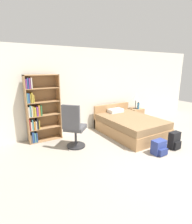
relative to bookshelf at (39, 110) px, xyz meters
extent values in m
plane|color=#A39989|center=(2.01, -2.97, -0.89)|extent=(14.00, 14.00, 0.00)
cube|color=silver|center=(2.01, 0.26, 0.41)|extent=(9.00, 0.06, 2.60)
cube|color=#AD7F51|center=(-0.32, -0.01, 0.02)|extent=(0.02, 0.30, 1.83)
cube|color=#AD7F51|center=(0.55, -0.01, 0.02)|extent=(0.02, 0.30, 1.83)
cube|color=#936C45|center=(0.11, 0.13, 0.02)|extent=(0.90, 0.01, 1.83)
cube|color=#AD7F51|center=(0.11, -0.01, -0.88)|extent=(0.86, 0.28, 0.02)
cube|color=#665B51|center=(-0.29, -0.04, -0.76)|extent=(0.03, 0.21, 0.22)
cube|color=navy|center=(-0.24, -0.06, -0.72)|extent=(0.04, 0.17, 0.30)
cube|color=teal|center=(-0.19, -0.05, -0.74)|extent=(0.04, 0.20, 0.27)
cube|color=navy|center=(-0.14, -0.04, -0.74)|extent=(0.03, 0.23, 0.26)
cube|color=#AD7F51|center=(0.11, -0.01, -0.51)|extent=(0.86, 0.28, 0.02)
cube|color=maroon|center=(-0.29, -0.06, -0.35)|extent=(0.02, 0.17, 0.30)
cube|color=beige|center=(-0.26, -0.06, -0.39)|extent=(0.03, 0.18, 0.22)
cube|color=teal|center=(-0.22, -0.05, -0.36)|extent=(0.03, 0.19, 0.28)
cube|color=orange|center=(-0.18, -0.05, -0.39)|extent=(0.03, 0.19, 0.22)
cube|color=beige|center=(-0.13, -0.04, -0.39)|extent=(0.03, 0.21, 0.23)
cube|color=black|center=(-0.10, -0.05, -0.36)|extent=(0.03, 0.19, 0.28)
cube|color=gold|center=(-0.06, -0.05, -0.39)|extent=(0.02, 0.20, 0.23)
cube|color=#AD7F51|center=(0.11, -0.01, -0.15)|extent=(0.86, 0.28, 0.02)
cube|color=beige|center=(-0.29, -0.03, -0.01)|extent=(0.04, 0.23, 0.27)
cube|color=teal|center=(-0.25, -0.06, 0.01)|extent=(0.03, 0.18, 0.30)
cube|color=beige|center=(-0.21, -0.05, 0.00)|extent=(0.03, 0.19, 0.28)
cube|color=gold|center=(-0.17, -0.03, -0.01)|extent=(0.03, 0.23, 0.27)
cube|color=gold|center=(-0.13, -0.04, -0.02)|extent=(0.04, 0.23, 0.24)
cube|color=#7A387F|center=(-0.08, -0.04, -0.01)|extent=(0.04, 0.22, 0.25)
cube|color=orange|center=(-0.03, -0.06, 0.00)|extent=(0.04, 0.18, 0.29)
cube|color=#2D6638|center=(0.03, -0.05, 0.00)|extent=(0.03, 0.20, 0.28)
cube|color=#AD7F51|center=(0.11, -0.01, 0.22)|extent=(0.86, 0.28, 0.02)
cube|color=teal|center=(-0.29, -0.03, 0.35)|extent=(0.03, 0.23, 0.25)
cube|color=navy|center=(-0.26, -0.03, 0.35)|extent=(0.04, 0.23, 0.25)
cube|color=gold|center=(-0.22, -0.06, 0.34)|extent=(0.02, 0.18, 0.23)
cube|color=gold|center=(-0.18, -0.06, 0.36)|extent=(0.03, 0.17, 0.27)
cube|color=gold|center=(-0.14, -0.06, 0.33)|extent=(0.03, 0.19, 0.20)
cube|color=#AD7F51|center=(0.11, -0.01, 0.58)|extent=(0.86, 0.28, 0.02)
cube|color=#7A387F|center=(-0.29, -0.05, 0.72)|extent=(0.03, 0.20, 0.25)
cube|color=navy|center=(-0.25, -0.06, 0.73)|extent=(0.03, 0.17, 0.27)
cube|color=#7A387F|center=(-0.21, -0.06, 0.73)|extent=(0.03, 0.17, 0.27)
cube|color=beige|center=(-0.16, -0.04, 0.73)|extent=(0.03, 0.21, 0.28)
cube|color=#AD7F51|center=(0.11, -0.01, 0.93)|extent=(0.90, 0.30, 0.02)
cube|color=#AD7F51|center=(2.48, -0.92, -0.73)|extent=(1.42, 2.02, 0.33)
cube|color=olive|center=(2.48, -0.92, -0.46)|extent=(1.39, 1.98, 0.20)
cube|color=#AD7F51|center=(2.48, 0.05, -0.50)|extent=(1.42, 0.08, 0.78)
cube|color=white|center=(2.48, -0.16, -0.30)|extent=(0.50, 0.30, 0.12)
cylinder|color=#232326|center=(0.67, -0.86, -0.87)|extent=(0.48, 0.48, 0.04)
cylinder|color=#333338|center=(0.67, -0.86, -0.64)|extent=(0.06, 0.06, 0.43)
cube|color=#4C4C51|center=(0.67, -0.86, -0.37)|extent=(0.68, 0.68, 0.10)
cube|color=#4C4C51|center=(0.47, -1.06, -0.03)|extent=(0.37, 0.37, 0.59)
cube|color=#AD7F51|center=(3.51, -0.05, -0.63)|extent=(0.48, 0.45, 0.52)
sphere|color=tan|center=(3.51, -0.29, -0.53)|extent=(0.02, 0.02, 0.02)
cylinder|color=#333333|center=(3.49, -0.06, -0.36)|extent=(0.17, 0.17, 0.02)
cylinder|color=#333333|center=(3.49, -0.06, -0.20)|extent=(0.02, 0.02, 0.31)
cone|color=white|center=(3.49, -0.06, 0.04)|extent=(0.24, 0.24, 0.16)
cylinder|color=teal|center=(3.52, -0.16, -0.26)|extent=(0.08, 0.08, 0.23)
cylinder|color=#2D2D33|center=(3.52, -0.16, -0.13)|extent=(0.05, 0.05, 0.03)
cube|color=black|center=(2.76, -2.25, -0.67)|extent=(0.29, 0.16, 0.44)
cube|color=black|center=(2.76, -2.36, -0.77)|extent=(0.22, 0.06, 0.20)
cube|color=navy|center=(2.19, -2.24, -0.72)|extent=(0.33, 0.21, 0.34)
cube|color=navy|center=(2.19, -2.38, -0.79)|extent=(0.25, 0.07, 0.15)
camera|label=1|loc=(-1.05, -4.74, 1.11)|focal=28.00mm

